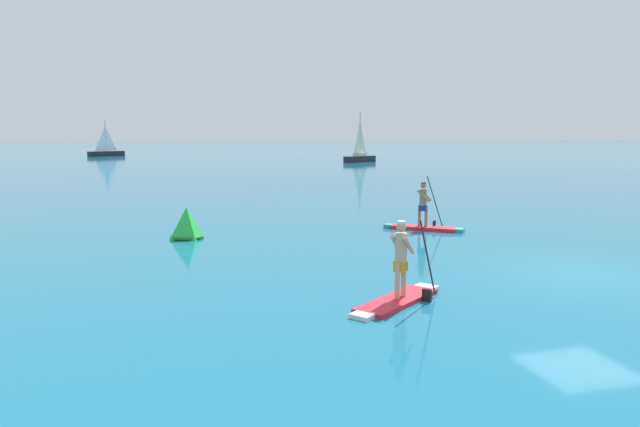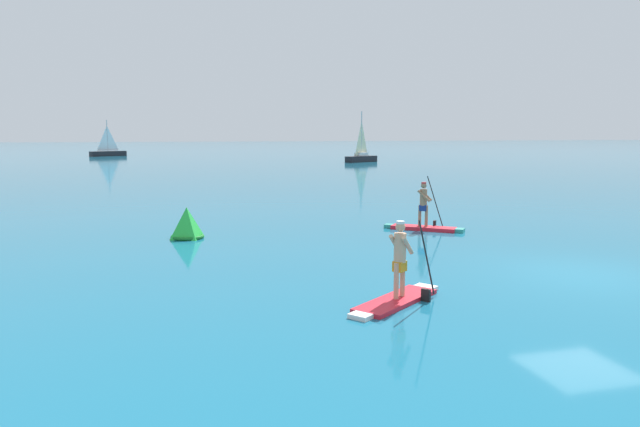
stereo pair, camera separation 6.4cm
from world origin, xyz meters
name	(u,v)px [view 1 (the left image)]	position (x,y,z in m)	size (l,w,h in m)	color
ground	(583,275)	(0.00, 0.00, 0.00)	(440.00, 440.00, 0.00)	#196B8C
paddleboarder_near_left	(399,284)	(-5.48, -1.03, 0.39)	(2.68, 2.20, 1.87)	red
paddleboarder_mid_center	(424,220)	(-0.93, 7.50, 0.36)	(2.59, 2.15, 1.98)	red
race_marker_buoy	(187,225)	(-9.50, 7.98, 0.47)	(1.20, 1.20, 1.07)	green
sailboat_left_horizon	(106,151)	(-18.17, 82.86, 0.71)	(5.29, 3.70, 5.41)	black
sailboat_right_horizon	(360,155)	(13.21, 55.97, 0.81)	(4.66, 3.42, 6.10)	black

